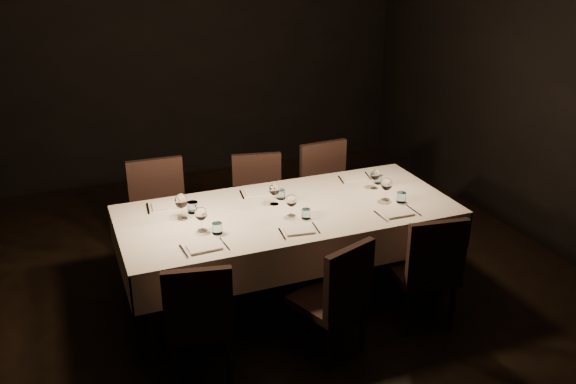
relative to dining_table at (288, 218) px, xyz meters
name	(u,v)px	position (x,y,z in m)	size (l,w,h in m)	color
room	(288,114)	(0.00, 0.00, 0.81)	(5.01, 6.01, 3.01)	black
dining_table	(288,218)	(0.00, 0.00, 0.00)	(2.52, 1.12, 0.76)	black
chair_near_left	(199,316)	(-0.88, -0.72, -0.20)	(0.49, 0.49, 0.87)	black
place_setting_near_left	(206,227)	(-0.69, -0.22, 0.14)	(0.33, 0.40, 0.18)	silver
chair_near_center	(337,294)	(0.03, -0.81, -0.20)	(0.53, 0.53, 0.87)	black
place_setting_near_center	(297,213)	(-0.02, -0.22, 0.14)	(0.31, 0.39, 0.17)	silver
chair_near_right	(428,266)	(0.78, -0.74, -0.19)	(0.49, 0.49, 0.89)	black
place_setting_near_right	(393,196)	(0.78, -0.22, 0.15)	(0.33, 0.41, 0.18)	silver
chair_far_left	(160,212)	(-0.83, 0.80, -0.16)	(0.48, 0.48, 0.96)	black
place_setting_far_left	(180,204)	(-0.77, 0.22, 0.15)	(0.36, 0.42, 0.20)	silver
chair_far_center	(259,201)	(0.03, 0.79, -0.19)	(0.51, 0.51, 0.90)	black
place_setting_far_center	(271,191)	(-0.06, 0.22, 0.14)	(0.32, 0.40, 0.17)	silver
chair_far_right	(328,190)	(0.69, 0.74, -0.16)	(0.48, 0.48, 0.95)	black
place_setting_far_right	(369,177)	(0.81, 0.22, 0.14)	(0.32, 0.39, 0.17)	silver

